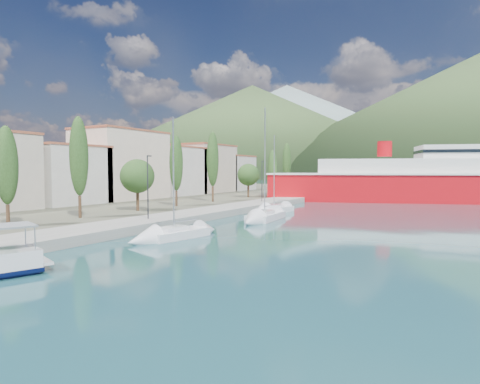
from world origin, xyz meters
The scene contains 10 objects.
ground centered at (0.00, 120.00, 0.00)m, with size 1400.00×1400.00×0.00m, color #1D494F.
quay centered at (-9.00, 26.00, 0.40)m, with size 5.00×88.00×0.80m, color gray.
land_strip centered at (-47.00, 36.00, 0.35)m, with size 70.00×148.00×0.70m, color #565644.
town_buildings centered at (-32.00, 36.91, 5.57)m, with size 9.20×69.20×11.30m.
tree_row centered at (-15.88, 31.64, 5.73)m, with size 3.95×61.74×10.59m.
lamp_posts centered at (-9.00, 13.81, 4.08)m, with size 0.15×44.50×6.06m.
sailboat_near centered at (-2.93, 6.63, 0.29)m, with size 3.52×7.56×10.46m.
sailboat_mid centered at (-1.37, 20.44, 0.32)m, with size 3.22×9.28×13.10m.
sailboat_far centered at (-4.25, 28.64, 0.31)m, with size 3.55×7.66×10.83m.
ferry centered at (12.34, 60.21, 3.39)m, with size 56.94×28.52×11.12m.
Camera 1 is at (17.42, -16.93, 5.41)m, focal length 30.00 mm.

